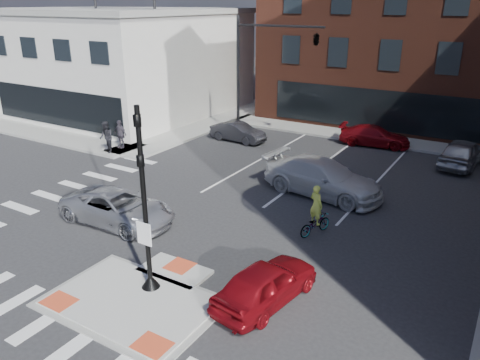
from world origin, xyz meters
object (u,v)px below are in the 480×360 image
Objects in this scene: bg_car_red at (375,136)px; red_sedan at (266,283)px; bg_car_dark at (238,132)px; silver_suv at (118,207)px; pedestrian_b at (120,134)px; bg_car_silver at (462,152)px; cyclist at (315,218)px; pedestrian_a at (106,137)px; white_pickup at (323,178)px.

red_sedan is at bearing 178.93° from bg_car_red.
red_sedan is 1.04× the size of bg_car_dark.
pedestrian_b reaches higher than silver_suv.
silver_suv is 1.10× the size of bg_car_silver.
cyclist is at bearing -13.59° from pedestrian_b.
pedestrian_a reaches higher than silver_suv.
red_sedan is at bearing 84.26° from bg_car_silver.
silver_suv is 19.27m from bg_car_silver.
red_sedan is 18.11m from pedestrian_b.
cyclist is (-0.50, 5.08, 0.03)m from red_sedan.
bg_car_red is at bearing 65.71° from pedestrian_a.
red_sedan is at bearing -161.27° from white_pickup.
bg_car_silver is (13.55, 2.35, 0.16)m from bg_car_dark.
pedestrian_b reaches higher than bg_car_silver.
bg_car_dark is 2.16× the size of pedestrian_b.
bg_car_red is (8.14, 3.74, 0.02)m from bg_car_dark.
bg_car_dark is 13.75m from bg_car_silver.
pedestrian_b is at bearing -22.12° from red_sedan.
pedestrian_a is (-15.00, 3.13, 0.40)m from cyclist.
bg_car_red is at bearing -9.29° from bg_car_silver.
red_sedan is 17.58m from bg_car_silver.
red_sedan is 17.55m from pedestrian_a.
cyclist is 15.33m from pedestrian_a.
silver_suv reaches higher than red_sedan.
bg_car_dark is (-2.22, 13.24, -0.07)m from silver_suv.
cyclist is at bearing -154.43° from white_pickup.
silver_suv is at bearing 147.85° from white_pickup.
red_sedan is 18.78m from bg_car_red.
cyclist reaches higher than red_sedan.
silver_suv is at bearing 44.40° from cyclist.
silver_suv reaches higher than bg_car_dark.
silver_suv is 2.64× the size of pedestrian_a.
white_pickup is at bearing 174.05° from bg_car_red.
pedestrian_a is (-15.50, 8.21, 0.43)m from red_sedan.
pedestrian_b is at bearing 139.98° from bg_car_dark.
pedestrian_a is at bearing 47.14° from silver_suv.
cyclist reaches higher than bg_car_dark.
bg_car_dark is 13.83m from cyclist.
white_pickup is at bearing -69.62° from red_sedan.
bg_car_red is at bearing -74.60° from red_sedan.
silver_suv is at bearing 153.36° from bg_car_red.
white_pickup is 2.82× the size of cyclist.
pedestrian_a reaches higher than bg_car_dark.
red_sedan reaches higher than bg_car_dark.
pedestrian_b reaches higher than white_pickup.
cyclist reaches higher than white_pickup.
bg_car_silver is 1.04× the size of bg_car_red.
red_sedan is at bearing 115.63° from cyclist.
bg_car_silver is 2.20× the size of cyclist.
bg_car_dark is at bearing -25.33° from cyclist.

